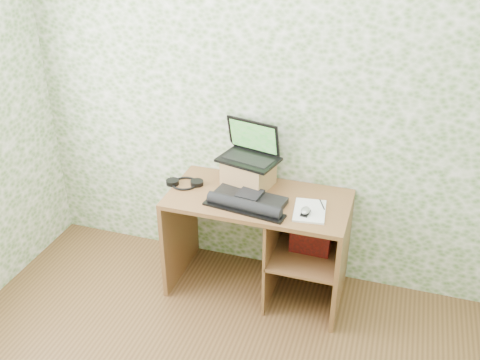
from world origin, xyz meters
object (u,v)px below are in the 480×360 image
(notepad, at_px, (310,211))
(desk, at_px, (270,231))
(keyboard, at_px, (247,201))
(riser, at_px, (248,173))
(laptop, at_px, (250,150))

(notepad, bearing_deg, desk, 152.98)
(keyboard, distance_m, notepad, 0.40)
(desk, height_order, notepad, notepad)
(keyboard, relative_size, notepad, 1.99)
(keyboard, height_order, notepad, keyboard)
(desk, xyz_separation_m, keyboard, (-0.12, -0.14, 0.30))
(riser, distance_m, notepad, 0.53)
(riser, distance_m, keyboard, 0.27)
(laptop, bearing_deg, desk, -25.49)
(keyboard, bearing_deg, notepad, 13.56)
(laptop, height_order, notepad, laptop)
(desk, xyz_separation_m, laptop, (-0.19, 0.16, 0.51))
(laptop, bearing_deg, keyboard, -62.91)
(riser, bearing_deg, desk, -31.05)
(desk, distance_m, keyboard, 0.35)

